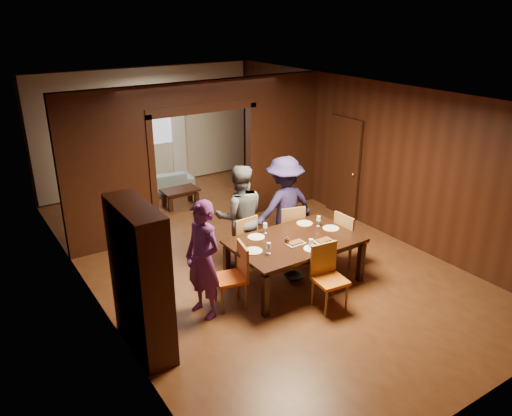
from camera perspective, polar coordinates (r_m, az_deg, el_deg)
floor at (r=9.09m, az=-0.96°, el=-5.25°), size 9.00×9.00×0.00m
ceiling at (r=8.18m, az=-1.09°, el=13.12°), size 5.50×9.00×0.02m
room_walls at (r=10.09m, az=-6.79°, el=6.57°), size 5.52×9.01×2.90m
person_purple at (r=7.05m, az=-6.08°, el=-5.93°), size 0.55×0.72×1.75m
person_grey at (r=8.37m, az=-1.88°, el=-0.97°), size 1.06×0.95×1.79m
person_navy at (r=8.75m, az=3.26°, el=0.13°), size 1.18×0.69×1.82m
sofa at (r=12.10m, az=-11.55°, el=2.75°), size 1.87×0.89×0.53m
serving_bowl at (r=7.95m, az=4.45°, el=-3.11°), size 0.29×0.29×0.07m
dining_table at (r=8.06m, az=4.40°, el=-6.05°), size 2.02×1.26×0.76m
coffee_table at (r=11.29m, az=-8.64°, el=1.19°), size 0.80×0.50×0.40m
chair_left at (r=7.41m, az=-2.97°, el=-7.80°), size 0.53×0.53×0.97m
chair_right at (r=8.69m, az=10.81°, el=-3.44°), size 0.46×0.46×0.97m
chair_far_l at (r=8.46m, az=-1.87°, el=-3.77°), size 0.47×0.47×0.97m
chair_far_r at (r=8.91m, az=3.75°, el=-2.41°), size 0.54×0.54×0.97m
chair_near at (r=7.42m, az=8.49°, el=-7.98°), size 0.49×0.49×0.97m
hutch at (r=6.46m, az=-13.08°, el=-7.96°), size 0.40×1.20×2.00m
door_right at (r=10.61m, az=9.98°, el=4.61°), size 0.06×0.90×2.10m
window_far at (r=12.32m, az=-12.29°, el=9.98°), size 1.20×0.03×1.30m
curtain_left at (r=12.15m, az=-15.35°, el=7.34°), size 0.35×0.06×2.40m
curtain_right at (r=12.66m, az=-8.88°, el=8.44°), size 0.35×0.06×2.40m
plate_left at (r=7.50m, az=-0.28°, el=-4.92°), size 0.27×0.27×0.01m
plate_far_l at (r=7.94m, az=0.02°, el=-3.33°), size 0.27×0.27×0.01m
plate_far_r at (r=8.47m, az=5.58°, el=-1.75°), size 0.27×0.27×0.01m
plate_right at (r=8.34m, az=8.56°, el=-2.30°), size 0.27×0.27×0.01m
plate_near at (r=7.61m, az=6.46°, el=-4.66°), size 0.27×0.27×0.01m
platter_a at (r=7.74m, az=4.53°, el=-4.00°), size 0.30×0.20×0.04m
platter_b at (r=7.86m, az=7.73°, el=-3.72°), size 0.30×0.20×0.04m
wineglass_left at (r=7.39m, az=1.47°, el=-4.63°), size 0.08×0.08×0.18m
wineglass_far at (r=8.04m, az=1.04°, el=-2.32°), size 0.08×0.08×0.18m
wineglass_right at (r=8.37m, az=7.17°, el=-1.50°), size 0.08×0.08×0.18m
tumbler at (r=7.63m, az=6.30°, el=-4.04°), size 0.07×0.07×0.14m
condiment_jar at (r=7.73m, az=3.58°, el=-3.71°), size 0.08×0.08×0.11m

